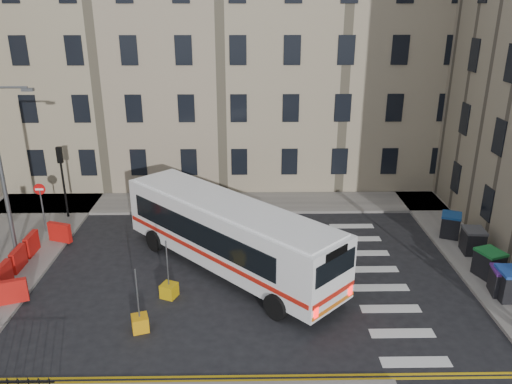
{
  "coord_description": "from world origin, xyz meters",
  "views": [
    {
      "loc": [
        -1.72,
        -19.84,
        11.49
      ],
      "look_at": [
        -1.33,
        2.7,
        3.0
      ],
      "focal_mm": 35.0,
      "sensor_mm": 36.0,
      "label": 1
    }
  ],
  "objects_px": {
    "streetlamp": "(1,172)",
    "bollard_yellow": "(140,323)",
    "wheelie_bin_c": "(489,263)",
    "bollard_chevron": "(169,290)",
    "wheelie_bin_a": "(510,284)",
    "wheelie_bin_b": "(502,281)",
    "wheelie_bin_d": "(473,241)",
    "wheelie_bin_e": "(450,225)",
    "bus": "(228,232)"
  },
  "relations": [
    {
      "from": "streetlamp",
      "to": "bollard_yellow",
      "type": "distance_m",
      "value": 10.22
    },
    {
      "from": "streetlamp",
      "to": "wheelie_bin_c",
      "type": "height_order",
      "value": "streetlamp"
    },
    {
      "from": "bollard_chevron",
      "to": "wheelie_bin_a",
      "type": "bearing_deg",
      "value": -2.19
    },
    {
      "from": "bollard_yellow",
      "to": "wheelie_bin_b",
      "type": "bearing_deg",
      "value": 8.01
    },
    {
      "from": "streetlamp",
      "to": "bollard_chevron",
      "type": "relative_size",
      "value": 13.57
    },
    {
      "from": "bollard_yellow",
      "to": "wheelie_bin_d",
      "type": "bearing_deg",
      "value": 21.08
    },
    {
      "from": "wheelie_bin_e",
      "to": "bus",
      "type": "bearing_deg",
      "value": -141.52
    },
    {
      "from": "wheelie_bin_e",
      "to": "bollard_yellow",
      "type": "xyz_separation_m",
      "value": [
        -14.59,
        -7.63,
        -0.46
      ]
    },
    {
      "from": "bus",
      "to": "bollard_chevron",
      "type": "height_order",
      "value": "bus"
    },
    {
      "from": "streetlamp",
      "to": "bollard_yellow",
      "type": "height_order",
      "value": "streetlamp"
    },
    {
      "from": "wheelie_bin_c",
      "to": "wheelie_bin_e",
      "type": "relative_size",
      "value": 0.99
    },
    {
      "from": "streetlamp",
      "to": "wheelie_bin_b",
      "type": "height_order",
      "value": "streetlamp"
    },
    {
      "from": "wheelie_bin_b",
      "to": "wheelie_bin_c",
      "type": "xyz_separation_m",
      "value": [
        0.1,
        1.46,
        0.04
      ]
    },
    {
      "from": "wheelie_bin_a",
      "to": "wheelie_bin_e",
      "type": "xyz_separation_m",
      "value": [
        -0.18,
        5.89,
        -0.03
      ]
    },
    {
      "from": "wheelie_bin_b",
      "to": "wheelie_bin_c",
      "type": "relative_size",
      "value": 0.85
    },
    {
      "from": "wheelie_bin_b",
      "to": "bollard_yellow",
      "type": "bearing_deg",
      "value": -162.66
    },
    {
      "from": "streetlamp",
      "to": "wheelie_bin_a",
      "type": "distance_m",
      "value": 22.67
    },
    {
      "from": "streetlamp",
      "to": "wheelie_bin_d",
      "type": "distance_m",
      "value": 22.47
    },
    {
      "from": "bus",
      "to": "wheelie_bin_c",
      "type": "bearing_deg",
      "value": -49.45
    },
    {
      "from": "wheelie_bin_b",
      "to": "wheelie_bin_e",
      "type": "bearing_deg",
      "value": 99.69
    },
    {
      "from": "wheelie_bin_e",
      "to": "wheelie_bin_c",
      "type": "bearing_deg",
      "value": -64.59
    },
    {
      "from": "wheelie_bin_e",
      "to": "wheelie_bin_d",
      "type": "bearing_deg",
      "value": -54.87
    },
    {
      "from": "bollard_yellow",
      "to": "bollard_chevron",
      "type": "xyz_separation_m",
      "value": [
        0.75,
        2.28,
        0.0
      ]
    },
    {
      "from": "bus",
      "to": "bollard_yellow",
      "type": "xyz_separation_m",
      "value": [
        -3.16,
        -4.59,
        -1.56
      ]
    },
    {
      "from": "wheelie_bin_b",
      "to": "wheelie_bin_e",
      "type": "xyz_separation_m",
      "value": [
        -0.04,
        5.57,
        0.03
      ]
    },
    {
      "from": "wheelie_bin_d",
      "to": "bollard_yellow",
      "type": "bearing_deg",
      "value": -153.71
    },
    {
      "from": "wheelie_bin_d",
      "to": "bollard_chevron",
      "type": "xyz_separation_m",
      "value": [
        -14.22,
        -3.49,
        -0.47
      ]
    },
    {
      "from": "wheelie_bin_e",
      "to": "bollard_yellow",
      "type": "relative_size",
      "value": 2.32
    },
    {
      "from": "bollard_yellow",
      "to": "bollard_chevron",
      "type": "bearing_deg",
      "value": 71.69
    },
    {
      "from": "wheelie_bin_b",
      "to": "wheelie_bin_e",
      "type": "distance_m",
      "value": 5.57
    },
    {
      "from": "streetlamp",
      "to": "bus",
      "type": "distance_m",
      "value": 10.75
    },
    {
      "from": "wheelie_bin_e",
      "to": "bollard_chevron",
      "type": "bearing_deg",
      "value": -135.26
    },
    {
      "from": "bollard_yellow",
      "to": "wheelie_bin_a",
      "type": "bearing_deg",
      "value": 6.74
    },
    {
      "from": "bus",
      "to": "wheelie_bin_a",
      "type": "relative_size",
      "value": 8.09
    },
    {
      "from": "bus",
      "to": "wheelie_bin_b",
      "type": "distance_m",
      "value": 11.8
    },
    {
      "from": "wheelie_bin_e",
      "to": "streetlamp",
      "type": "bearing_deg",
      "value": -152.19
    },
    {
      "from": "streetlamp",
      "to": "wheelie_bin_b",
      "type": "relative_size",
      "value": 6.94
    },
    {
      "from": "wheelie_bin_a",
      "to": "bollard_chevron",
      "type": "xyz_separation_m",
      "value": [
        -14.02,
        0.53,
        -0.5
      ]
    },
    {
      "from": "wheelie_bin_d",
      "to": "wheelie_bin_e",
      "type": "height_order",
      "value": "wheelie_bin_d"
    },
    {
      "from": "wheelie_bin_d",
      "to": "bollard_chevron",
      "type": "height_order",
      "value": "wheelie_bin_d"
    },
    {
      "from": "streetlamp",
      "to": "bollard_yellow",
      "type": "xyz_separation_m",
      "value": [
        7.21,
        -6.03,
        -4.04
      ]
    },
    {
      "from": "wheelie_bin_c",
      "to": "bollard_chevron",
      "type": "relative_size",
      "value": 2.29
    },
    {
      "from": "bus",
      "to": "bollard_chevron",
      "type": "xyz_separation_m",
      "value": [
        -2.41,
        -2.31,
        -1.56
      ]
    },
    {
      "from": "bus",
      "to": "wheelie_bin_b",
      "type": "height_order",
      "value": "bus"
    },
    {
      "from": "bollard_chevron",
      "to": "bollard_yellow",
      "type": "bearing_deg",
      "value": -108.31
    },
    {
      "from": "bus",
      "to": "wheelie_bin_b",
      "type": "relative_size",
      "value": 8.84
    },
    {
      "from": "wheelie_bin_b",
      "to": "wheelie_bin_d",
      "type": "relative_size",
      "value": 0.96
    },
    {
      "from": "wheelie_bin_e",
      "to": "bollard_chevron",
      "type": "height_order",
      "value": "wheelie_bin_e"
    },
    {
      "from": "bus",
      "to": "bollard_yellow",
      "type": "bearing_deg",
      "value": -168.68
    },
    {
      "from": "bus",
      "to": "wheelie_bin_a",
      "type": "distance_m",
      "value": 12.0
    }
  ]
}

